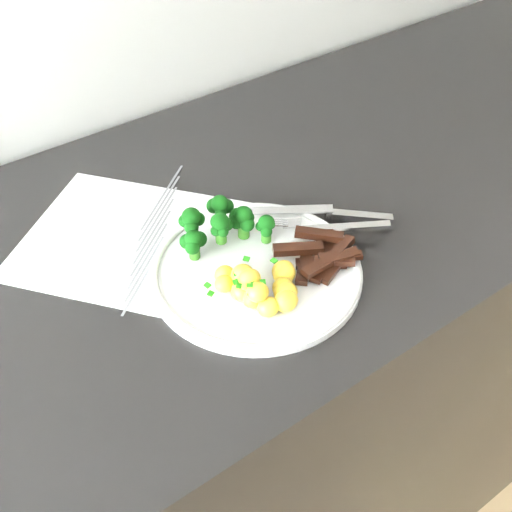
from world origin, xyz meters
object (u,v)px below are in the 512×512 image
Objects in this scene: beef_strips at (323,257)px; fork at (328,226)px; broccoli at (221,223)px; recipe_paper at (151,243)px; knife at (341,215)px; plate at (256,270)px; potatoes at (260,286)px; counter at (269,396)px.

beef_strips is 0.06m from fork.
recipe_paper is at bearing 139.73° from broccoli.
knife is (0.16, -0.04, -0.03)m from broccoli.
recipe_paper is at bearing 148.17° from fork.
broccoli reaches higher than plate.
recipe_paper is at bearing 108.49° from potatoes.
counter is 0.50m from potatoes.
potatoes is (-0.01, -0.10, -0.02)m from broccoli.
counter is at bearing 121.71° from knife.
recipe_paper is 4.03× the size of beef_strips.
counter is at bearing 77.44° from beef_strips.
beef_strips reaches higher than recipe_paper.
knife reaches higher than counter.
recipe_paper is at bearing 172.57° from counter.
counter is 0.47m from plate.
potatoes is 0.76× the size of knife.
counter is 20.44× the size of potatoes.
broccoli is 0.76× the size of knife.
knife reaches higher than recipe_paper.
recipe_paper is at bearing 132.37° from beef_strips.
potatoes reaches higher than plate.
fork is (0.11, 0.00, 0.01)m from plate.
broccoli reaches higher than fork.
plate is 1.83× the size of fork.
recipe_paper is 2.83× the size of fork.
broccoli is (-0.11, -0.03, 0.48)m from counter.
beef_strips is at bearing -0.55° from potatoes.
counter is at bearing 44.11° from plate.
beef_strips is 0.70× the size of fork.
plate is 0.15m from knife.
broccoli reaches higher than potatoes.
plate is at bearing -84.38° from broccoli.
potatoes is 0.09m from beef_strips.
counter is 0.46m from knife.
fork is (0.19, -0.12, 0.02)m from recipe_paper.
counter is 20.41× the size of broccoli.
counter is 24.37× the size of beef_strips.
broccoli is 0.10m from potatoes.
counter is 17.13× the size of fork.
beef_strips is 0.10m from knife.
plate is 0.07m from broccoli.
plate is (-0.10, -0.10, 0.45)m from counter.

